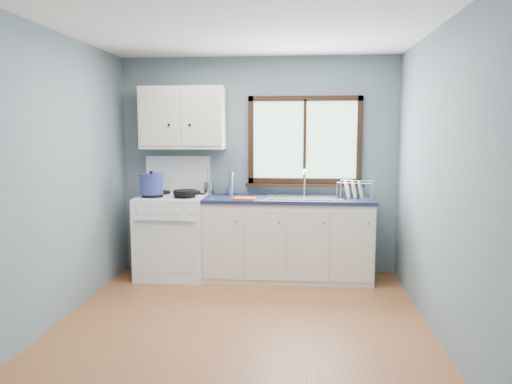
# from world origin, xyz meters

# --- Properties ---
(floor) EXTENTS (3.20, 3.60, 0.02)m
(floor) POSITION_xyz_m (0.00, 0.00, -0.01)
(floor) COLOR #9A5931
(floor) RESTS_ON ground
(ceiling) EXTENTS (3.20, 3.60, 0.02)m
(ceiling) POSITION_xyz_m (0.00, 0.00, 2.51)
(ceiling) COLOR white
(ceiling) RESTS_ON wall_back
(wall_back) EXTENTS (3.20, 0.02, 2.50)m
(wall_back) POSITION_xyz_m (0.00, 1.81, 1.25)
(wall_back) COLOR slate
(wall_back) RESTS_ON ground
(wall_front) EXTENTS (3.20, 0.02, 2.50)m
(wall_front) POSITION_xyz_m (0.00, -1.81, 1.25)
(wall_front) COLOR slate
(wall_front) RESTS_ON ground
(wall_left) EXTENTS (0.02, 3.60, 2.50)m
(wall_left) POSITION_xyz_m (-1.61, 0.00, 1.25)
(wall_left) COLOR slate
(wall_left) RESTS_ON ground
(wall_right) EXTENTS (0.02, 3.60, 2.50)m
(wall_right) POSITION_xyz_m (1.61, 0.00, 1.25)
(wall_right) COLOR slate
(wall_right) RESTS_ON ground
(gas_range) EXTENTS (0.76, 0.69, 1.36)m
(gas_range) POSITION_xyz_m (-0.95, 1.47, 0.49)
(gas_range) COLOR white
(gas_range) RESTS_ON floor
(base_cabinets) EXTENTS (1.85, 0.60, 0.88)m
(base_cabinets) POSITION_xyz_m (0.36, 1.49, 0.41)
(base_cabinets) COLOR beige
(base_cabinets) RESTS_ON floor
(countertop) EXTENTS (1.89, 0.64, 0.04)m
(countertop) POSITION_xyz_m (0.36, 1.49, 0.90)
(countertop) COLOR #151A34
(countertop) RESTS_ON base_cabinets
(sink) EXTENTS (0.84, 0.46, 0.44)m
(sink) POSITION_xyz_m (0.54, 1.49, 0.86)
(sink) COLOR silver
(sink) RESTS_ON countertop
(window) EXTENTS (1.36, 0.10, 1.03)m
(window) POSITION_xyz_m (0.54, 1.77, 1.48)
(window) COLOR #9EC6A8
(window) RESTS_ON wall_back
(upper_cabinets) EXTENTS (0.95, 0.35, 0.70)m
(upper_cabinets) POSITION_xyz_m (-0.85, 1.63, 1.80)
(upper_cabinets) COLOR beige
(upper_cabinets) RESTS_ON wall_back
(skillet) EXTENTS (0.41, 0.34, 0.05)m
(skillet) POSITION_xyz_m (-0.76, 1.30, 0.99)
(skillet) COLOR black
(skillet) RESTS_ON gas_range
(stockpot) EXTENTS (0.30, 0.30, 0.26)m
(stockpot) POSITION_xyz_m (-1.15, 1.33, 1.08)
(stockpot) COLOR navy
(stockpot) RESTS_ON gas_range
(utensil_crock) EXTENTS (0.14, 0.14, 0.36)m
(utensil_crock) POSITION_xyz_m (-0.57, 1.70, 0.99)
(utensil_crock) COLOR silver
(utensil_crock) RESTS_ON countertop
(thermos) EXTENTS (0.08, 0.08, 0.27)m
(thermos) POSITION_xyz_m (-0.30, 1.61, 1.05)
(thermos) COLOR silver
(thermos) RESTS_ON countertop
(soap_bottle) EXTENTS (0.11, 0.11, 0.26)m
(soap_bottle) POSITION_xyz_m (-0.31, 1.66, 1.05)
(soap_bottle) COLOR blue
(soap_bottle) RESTS_ON countertop
(dish_towel) EXTENTS (0.27, 0.21, 0.02)m
(dish_towel) POSITION_xyz_m (-0.11, 1.30, 0.93)
(dish_towel) COLOR #D34418
(dish_towel) RESTS_ON countertop
(dish_rack) EXTENTS (0.44, 0.38, 0.20)m
(dish_rack) POSITION_xyz_m (1.08, 1.46, 0.97)
(dish_rack) COLOR silver
(dish_rack) RESTS_ON countertop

